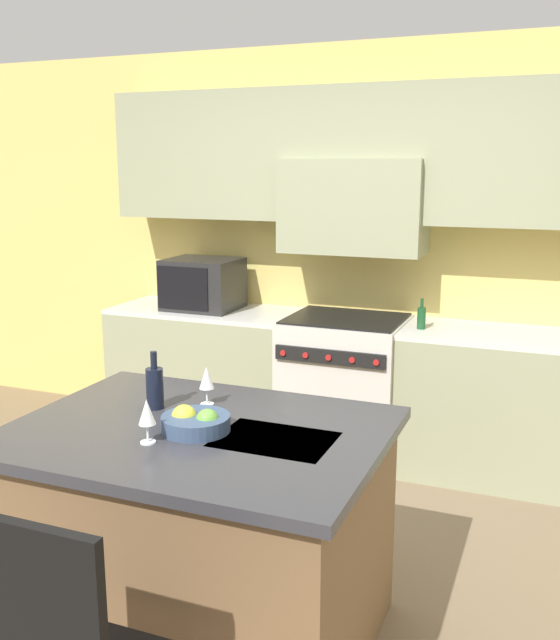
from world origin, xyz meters
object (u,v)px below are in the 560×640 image
Objects in this scene: oil_bottle_on_counter at (421,317)px; wine_glass_near at (147,414)px; wine_bottle at (155,387)px; microwave at (203,284)px; fruit_bowl at (195,422)px; range_stove at (344,387)px; wine_glass_far at (207,379)px.

wine_glass_near is at bearing -104.51° from oil_bottle_on_counter.
wine_bottle is at bearing -111.91° from oil_bottle_on_counter.
wine_glass_near is at bearing -66.75° from microwave.
microwave is 2.37m from fruit_bowl.
oil_bottle_on_counter is at bearing -5.13° from range_stove.
oil_bottle_on_counter reaches higher than wine_glass_near.
wine_bottle is 0.39m from wine_glass_near.
microwave is at bearing 118.36° from wine_glass_far.
wine_bottle is at bearing -67.56° from microwave.
microwave reaches higher than range_stove.
microwave is at bearing 112.44° from wine_bottle.
fruit_bowl is 2.10m from oil_bottle_on_counter.
wine_bottle is 1.29× the size of oil_bottle_on_counter.
range_stove is 3.54× the size of fruit_bowl.
microwave is 2.10m from wine_bottle.
fruit_bowl is at bearing -70.89° from wine_glass_far.
wine_bottle is at bearing -146.95° from wine_glass_far.
wine_glass_far is at bearing 89.76° from wine_glass_near.
range_stove is at bearing 90.71° from fruit_bowl.
range_stove is at bearing 87.66° from wine_glass_far.
wine_glass_far reaches higher than fruit_bowl.
wine_glass_far is (0.18, 0.12, 0.02)m from wine_bottle.
wine_glass_far is (0.98, -1.82, -0.07)m from microwave.
wine_glass_far reaches higher than range_stove.
wine_glass_near is at bearing -91.91° from range_stove.
range_stove is 2.14m from fruit_bowl.
fruit_bowl is at bearing -62.83° from microwave.
wine_bottle is 1.46× the size of wine_glass_near.
range_stove is 4.93× the size of oil_bottle_on_counter.
wine_bottle is 0.22m from wine_glass_far.
microwave reaches higher than wine_glass_far.
fruit_bowl is at bearing -103.02° from oil_bottle_on_counter.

